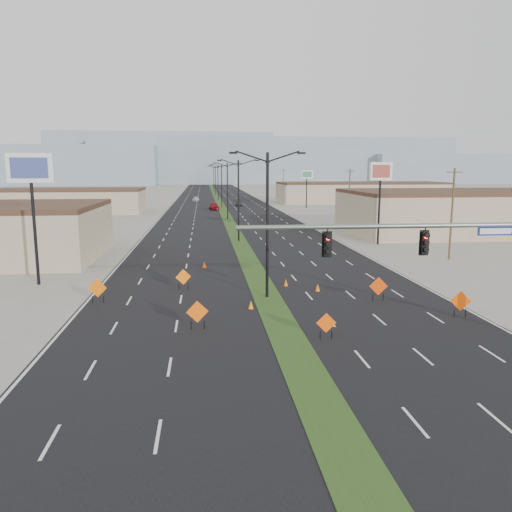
{
  "coord_description": "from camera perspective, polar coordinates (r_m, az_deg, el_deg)",
  "views": [
    {
      "loc": [
        -4.34,
        -21.75,
        8.87
      ],
      "look_at": [
        -0.92,
        10.65,
        3.2
      ],
      "focal_mm": 35.0,
      "sensor_mm": 36.0,
      "label": 1
    }
  ],
  "objects": [
    {
      "name": "pole_sign_east_near",
      "position": [
        60.89,
        14.04,
        8.7
      ],
      "size": [
        3.11,
        1.36,
        9.71
      ],
      "rotation": [
        0.0,
        0.0,
        0.33
      ],
      "color": "black",
      "rests_on": "ground"
    },
    {
      "name": "pole_sign_east_far",
      "position": [
        117.4,
        5.83,
        8.92
      ],
      "size": [
        2.85,
        0.79,
        8.67
      ],
      "rotation": [
        0.0,
        0.0,
        0.16
      ],
      "color": "black",
      "rests_on": "ground"
    },
    {
      "name": "ground",
      "position": [
        23.89,
        4.99,
        -11.97
      ],
      "size": [
        600.0,
        600.0,
        0.0
      ],
      "primitive_type": "plane",
      "color": "gray",
      "rests_on": "ground"
    },
    {
      "name": "mesa_backdrop",
      "position": [
        342.78,
        -10.51,
        10.91
      ],
      "size": [
        140.0,
        50.0,
        32.0
      ],
      "primitive_type": "cube",
      "color": "gray",
      "rests_on": "ground"
    },
    {
      "name": "cone_2",
      "position": [
        37.07,
        7.06,
        -3.59
      ],
      "size": [
        0.37,
        0.37,
        0.58
      ],
      "primitive_type": "cone",
      "rotation": [
        0.0,
        0.0,
        0.09
      ],
      "color": "#FF6005",
      "rests_on": "ground"
    },
    {
      "name": "median_strip",
      "position": [
        122.15,
        -3.99,
        5.69
      ],
      "size": [
        2.0,
        400.0,
        0.04
      ],
      "primitive_type": "cube",
      "color": "#224117",
      "rests_on": "ground"
    },
    {
      "name": "utility_pole_3",
      "position": [
        153.74,
        3.12,
        8.3
      ],
      "size": [
        1.6,
        0.2,
        9.0
      ],
      "color": "#4C3823",
      "rests_on": "ground"
    },
    {
      "name": "streetlight_0",
      "position": [
        34.2,
        1.3,
        4.08
      ],
      "size": [
        5.15,
        0.24,
        10.02
      ],
      "color": "black",
      "rests_on": "ground"
    },
    {
      "name": "building_se_near",
      "position": [
        77.22,
        23.85,
        4.49
      ],
      "size": [
        36.0,
        18.0,
        5.5
      ],
      "primitive_type": "cube",
      "color": "tan",
      "rests_on": "ground"
    },
    {
      "name": "streetlight_3",
      "position": [
        117.88,
        -3.95,
        8.17
      ],
      "size": [
        5.15,
        0.24,
        10.02
      ],
      "color": "black",
      "rests_on": "ground"
    },
    {
      "name": "cone_3",
      "position": [
        45.7,
        -5.93,
        -0.99
      ],
      "size": [
        0.36,
        0.36,
        0.6
      ],
      "primitive_type": "cone",
      "rotation": [
        0.0,
        0.0,
        0.01
      ],
      "color": "#F44705",
      "rests_on": "ground"
    },
    {
      "name": "construction_sign_5",
      "position": [
        34.9,
        13.82,
        -3.47
      ],
      "size": [
        1.26,
        0.11,
        1.68
      ],
      "rotation": [
        0.0,
        0.0,
        -0.06
      ],
      "color": "#DE3D04",
      "rests_on": "ground"
    },
    {
      "name": "streetlight_6",
      "position": [
        201.82,
        -4.85,
        8.86
      ],
      "size": [
        5.15,
        0.24,
        10.02
      ],
      "color": "black",
      "rests_on": "ground"
    },
    {
      "name": "building_se_far",
      "position": [
        138.53,
        11.87,
        7.03
      ],
      "size": [
        44.0,
        16.0,
        5.0
      ],
      "primitive_type": "cube",
      "color": "tan",
      "rests_on": "ground"
    },
    {
      "name": "building_sw_far",
      "position": [
        110.47,
        -20.62,
        5.81
      ],
      "size": [
        30.0,
        14.0,
        4.5
      ],
      "primitive_type": "cube",
      "color": "tan",
      "rests_on": "ground"
    },
    {
      "name": "streetlight_5",
      "position": [
        173.84,
        -4.65,
        8.71
      ],
      "size": [
        5.15,
        0.24,
        10.02
      ],
      "color": "black",
      "rests_on": "ground"
    },
    {
      "name": "streetlight_4",
      "position": [
        145.85,
        -4.36,
        8.49
      ],
      "size": [
        5.15,
        0.24,
        10.02
      ],
      "color": "black",
      "rests_on": "ground"
    },
    {
      "name": "car_left",
      "position": [
        111.71,
        -4.83,
        5.71
      ],
      "size": [
        2.34,
        4.94,
        1.63
      ],
      "primitive_type": "imported",
      "rotation": [
        0.0,
        0.0,
        0.09
      ],
      "color": "maroon",
      "rests_on": "ground"
    },
    {
      "name": "cone_0",
      "position": [
        38.46,
        3.43,
        -3.06
      ],
      "size": [
        0.41,
        0.41,
        0.55
      ],
      "primitive_type": "cone",
      "rotation": [
        0.0,
        0.0,
        -0.29
      ],
      "color": "#FF6605",
      "rests_on": "ground"
    },
    {
      "name": "mesa_east",
      "position": [
        362.17,
        24.9,
        8.99
      ],
      "size": [
        160.0,
        50.0,
        18.0
      ],
      "primitive_type": "cube",
      "color": "gray",
      "rests_on": "ground"
    },
    {
      "name": "cone_1",
      "position": [
        32.21,
        -0.58,
        -5.59
      ],
      "size": [
        0.37,
        0.37,
        0.56
      ],
      "primitive_type": "cone",
      "rotation": [
        0.0,
        0.0,
        -0.08
      ],
      "color": "orange",
      "rests_on": "ground"
    },
    {
      "name": "construction_sign_3",
      "position": [
        26.78,
        8.03,
        -7.7
      ],
      "size": [
        1.07,
        0.09,
        1.42
      ],
      "rotation": [
        0.0,
        0.0,
        -0.05
      ],
      "color": "#F15005",
      "rests_on": "ground"
    },
    {
      "name": "utility_pole_0",
      "position": [
        52.87,
        21.48,
        4.64
      ],
      "size": [
        1.6,
        0.2,
        9.0
      ],
      "color": "#4C3823",
      "rests_on": "ground"
    },
    {
      "name": "streetlight_2",
      "position": [
        89.92,
        -3.28,
        7.66
      ],
      "size": [
        5.15,
        0.24,
        10.02
      ],
      "color": "black",
      "rests_on": "ground"
    },
    {
      "name": "utility_pole_1",
      "position": [
        85.4,
        10.62,
        6.89
      ],
      "size": [
        1.6,
        0.2,
        9.0
      ],
      "color": "#4C3823",
      "rests_on": "ground"
    },
    {
      "name": "pole_sign_west",
      "position": [
        41.58,
        -24.35,
        8.16
      ],
      "size": [
        3.3,
        0.76,
        10.07
      ],
      "rotation": [
        0.0,
        0.0,
        0.12
      ],
      "color": "black",
      "rests_on": "ground"
    },
    {
      "name": "construction_sign_1",
      "position": [
        28.17,
        -6.72,
        -6.47
      ],
      "size": [
        1.24,
        0.23,
        1.66
      ],
      "rotation": [
        0.0,
        0.0,
        0.15
      ],
      "color": "#F55805",
      "rests_on": "ground"
    },
    {
      "name": "construction_sign_4",
      "position": [
        32.69,
        22.35,
        -4.88
      ],
      "size": [
        1.18,
        0.44,
        1.64
      ],
      "rotation": [
        0.0,
        0.0,
        -0.33
      ],
      "color": "#FF4C05",
      "rests_on": "ground"
    },
    {
      "name": "construction_sign_2",
      "position": [
        37.51,
        -8.31,
        -2.47
      ],
      "size": [
        1.13,
        0.41,
        1.57
      ],
      "rotation": [
        0.0,
        0.0,
        0.32
      ],
      "color": "orange",
      "rests_on": "ground"
    },
    {
      "name": "road_surface",
      "position": [
        122.15,
        -3.99,
        5.69
      ],
      "size": [
        25.0,
        400.0,
        0.02
      ],
      "primitive_type": "cube",
      "color": "black",
      "rests_on": "ground"
    },
    {
      "name": "signal_mast",
      "position": [
        27.33,
        22.22,
        0.55
      ],
      "size": [
        16.3,
        0.6,
        8.0
      ],
      "color": "slate",
      "rests_on": "ground"
    },
    {
      "name": "car_mid",
      "position": [
        122.98,
        -1.97,
        6.03
      ],
      "size": [
        1.48,
        3.92,
        1.28
      ],
      "primitive_type": "imported",
      "rotation": [
        0.0,
        0.0,
        -0.03
      ],
      "color": "black",
      "rests_on": "ground"
    },
    {
      "name": "car_far",
      "position": [
        140.85,
        -6.88,
        6.46
      ],
      "size": [
        2.03,
        4.49,
        1.28
      ],
      "primitive_type": "imported",
      "rotation": [
        0.0,
        0.0,
        -0.05
      ],
      "color": "#AAAEB3",
      "rests_on": "ground"
    },
    {
      "name": "streetlight_1",
      "position": [
        62.0,
        -2.01,
        6.68
      ],
      "size": [
        5.15,
        0.24,
        10.02
      ],
      "color": "black",
      "rests_on": "ground"
    },
    {
      "name": "construction_sign_0",
      "position": [
        35.02,
        -17.66,
        -3.6
      ],
      "size": [
        1.26,
        0.22,
        1.69
      ],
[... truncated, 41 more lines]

